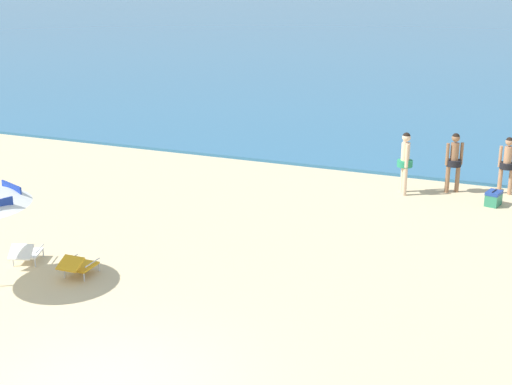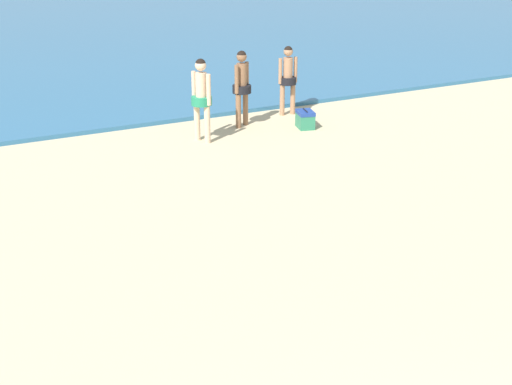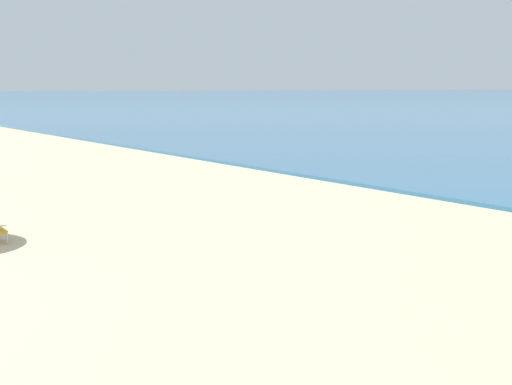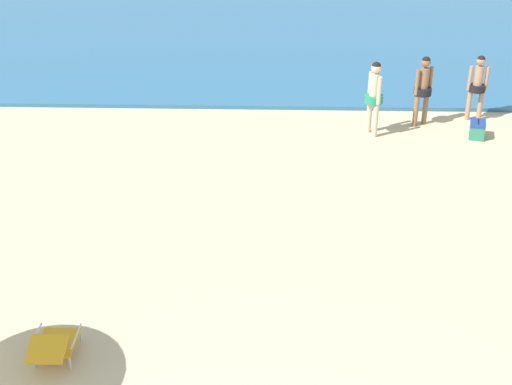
{
  "view_description": "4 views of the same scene",
  "coord_description": "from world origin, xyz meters",
  "px_view_note": "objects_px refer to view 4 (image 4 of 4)",
  "views": [
    {
      "loc": [
        6.11,
        -8.59,
        6.67
      ],
      "look_at": [
        0.14,
        6.33,
        1.45
      ],
      "focal_mm": 52.71,
      "sensor_mm": 36.0,
      "label": 1
    },
    {
      "loc": [
        -3.48,
        -2.11,
        4.8
      ],
      "look_at": [
        1.32,
        7.26,
        0.65
      ],
      "focal_mm": 51.72,
      "sensor_mm": 36.0,
      "label": 2
    },
    {
      "loc": [
        9.3,
        0.89,
        2.59
      ],
      "look_at": [
        -0.77,
        7.82,
        0.78
      ],
      "focal_mm": 50.06,
      "sensor_mm": 36.0,
      "label": 3
    },
    {
      "loc": [
        0.11,
        -3.77,
        6.46
      ],
      "look_at": [
        -0.2,
        6.67,
        1.09
      ],
      "focal_mm": 49.01,
      "sensor_mm": 36.0,
      "label": 4
    }
  ],
  "objects_px": {
    "person_standing_beside": "(374,93)",
    "person_standing_near_shore": "(423,86)",
    "person_wading_in": "(478,83)",
    "cooler_box": "(477,130)",
    "lounge_chair_beside_umbrella": "(53,345)"
  },
  "relations": [
    {
      "from": "person_standing_beside",
      "to": "lounge_chair_beside_umbrella",
      "type": "bearing_deg",
      "value": -122.48
    },
    {
      "from": "lounge_chair_beside_umbrella",
      "to": "person_wading_in",
      "type": "distance_m",
      "value": 12.33
    },
    {
      "from": "lounge_chair_beside_umbrella",
      "to": "person_standing_beside",
      "type": "distance_m",
      "value": 9.89
    },
    {
      "from": "person_standing_near_shore",
      "to": "person_wading_in",
      "type": "distance_m",
      "value": 1.48
    },
    {
      "from": "person_standing_beside",
      "to": "person_standing_near_shore",
      "type": "bearing_deg",
      "value": 27.25
    },
    {
      "from": "lounge_chair_beside_umbrella",
      "to": "person_wading_in",
      "type": "xyz_separation_m",
      "value": [
        7.99,
        9.37,
        0.69
      ]
    },
    {
      "from": "person_standing_beside",
      "to": "cooler_box",
      "type": "relative_size",
      "value": 3.17
    },
    {
      "from": "lounge_chair_beside_umbrella",
      "to": "cooler_box",
      "type": "distance_m",
      "value": 11.3
    },
    {
      "from": "person_standing_near_shore",
      "to": "person_standing_beside",
      "type": "relative_size",
      "value": 0.97
    },
    {
      "from": "person_standing_beside",
      "to": "cooler_box",
      "type": "bearing_deg",
      "value": -2.95
    },
    {
      "from": "person_standing_beside",
      "to": "person_wading_in",
      "type": "relative_size",
      "value": 1.08
    },
    {
      "from": "person_standing_beside",
      "to": "person_wading_in",
      "type": "bearing_deg",
      "value": 21.43
    },
    {
      "from": "lounge_chair_beside_umbrella",
      "to": "person_standing_near_shore",
      "type": "height_order",
      "value": "person_standing_near_shore"
    },
    {
      "from": "lounge_chair_beside_umbrella",
      "to": "person_standing_near_shore",
      "type": "distance_m",
      "value": 11.14
    },
    {
      "from": "person_wading_in",
      "to": "person_standing_beside",
      "type": "bearing_deg",
      "value": -158.57
    }
  ]
}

